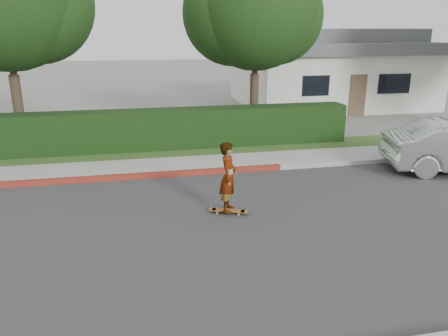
{
  "coord_description": "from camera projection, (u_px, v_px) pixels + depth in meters",
  "views": [
    {
      "loc": [
        -3.41,
        -8.43,
        4.19
      ],
      "look_at": [
        -1.34,
        1.5,
        1.0
      ],
      "focal_mm": 35.0,
      "sensor_mm": 36.0,
      "label": 1
    }
  ],
  "objects": [
    {
      "name": "ground",
      "position": [
        296.0,
        226.0,
        9.79
      ],
      "size": [
        120.0,
        120.0,
        0.0
      ],
      "primitive_type": "plane",
      "color": "slate",
      "rests_on": "ground"
    },
    {
      "name": "road",
      "position": [
        296.0,
        226.0,
        9.79
      ],
      "size": [
        60.0,
        8.0,
        0.01
      ],
      "primitive_type": "cube",
      "color": "#2D2D30",
      "rests_on": "ground"
    },
    {
      "name": "curb_far",
      "position": [
        249.0,
        169.0,
        13.6
      ],
      "size": [
        60.0,
        0.2,
        0.15
      ],
      "primitive_type": "cube",
      "color": "#9E9E99",
      "rests_on": "ground"
    },
    {
      "name": "curb_red_section",
      "position": [
        82.0,
        180.0,
        12.62
      ],
      "size": [
        12.0,
        0.21,
        0.15
      ],
      "primitive_type": "cube",
      "color": "maroon",
      "rests_on": "ground"
    },
    {
      "name": "sidewalk_far",
      "position": [
        242.0,
        161.0,
        14.44
      ],
      "size": [
        60.0,
        1.6,
        0.12
      ],
      "primitive_type": "cube",
      "color": "gray",
      "rests_on": "ground"
    },
    {
      "name": "planting_strip",
      "position": [
        231.0,
        149.0,
        15.94
      ],
      "size": [
        60.0,
        1.6,
        0.1
      ],
      "primitive_type": "cube",
      "color": "#2D4C1E",
      "rests_on": "ground"
    },
    {
      "name": "hedge",
      "position": [
        147.0,
        131.0,
        15.7
      ],
      "size": [
        15.0,
        1.0,
        1.5
      ],
      "primitive_type": "cube",
      "color": "black",
      "rests_on": "ground"
    },
    {
      "name": "tree_center",
      "position": [
        254.0,
        12.0,
        17.19
      ],
      "size": [
        5.66,
        4.84,
        7.44
      ],
      "color": "#33261C",
      "rests_on": "ground"
    },
    {
      "name": "house",
      "position": [
        329.0,
        68.0,
        25.66
      ],
      "size": [
        10.6,
        8.6,
        4.3
      ],
      "color": "beige",
      "rests_on": "ground"
    },
    {
      "name": "skateboard",
      "position": [
        228.0,
        211.0,
        10.44
      ],
      "size": [
        0.97,
        0.54,
        0.09
      ],
      "rotation": [
        0.0,
        0.0,
        -0.38
      ],
      "color": "#C38335",
      "rests_on": "ground"
    },
    {
      "name": "skateboarder",
      "position": [
        228.0,
        177.0,
        10.18
      ],
      "size": [
        0.6,
        0.71,
        1.67
      ],
      "primitive_type": "imported",
      "rotation": [
        0.0,
        0.0,
        1.18
      ],
      "color": "white",
      "rests_on": "skateboard"
    }
  ]
}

